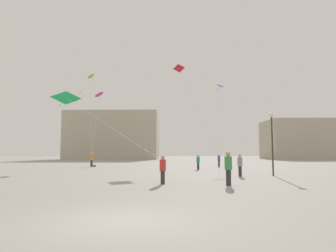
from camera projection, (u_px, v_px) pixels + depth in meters
The scene contains 18 objects.
ground_plane at pixel (119, 221), 7.77m from camera, with size 300.00×300.00×0.00m, color gray.
person_in_orange at pixel (92, 159), 38.02m from camera, with size 0.41×0.41×1.86m.
person_in_teal at pixel (198, 161), 31.65m from camera, with size 0.35×0.35×1.61m.
person_in_red at pixel (163, 168), 16.96m from camera, with size 0.36×0.36×1.65m.
person_in_yellow at pixel (229, 163), 27.41m from camera, with size 0.34×0.34×1.57m.
person_in_grey at pixel (240, 164), 22.66m from camera, with size 0.37×0.37×1.70m.
person_in_blue at pixel (219, 160), 38.75m from camera, with size 0.35×0.35×1.62m.
person_in_green at pixel (228, 167), 16.35m from camera, with size 0.41×0.41×1.86m.
kite_lime_diamond at pixel (91, 77), 44.46m from camera, with size 2.68×5.87×12.40m.
kite_violet_delta at pixel (220, 86), 39.50m from camera, with size 1.43×1.53×9.80m.
kite_crimson_delta at pixel (180, 70), 43.75m from camera, with size 6.00×4.12×13.36m.
kite_emerald_delta at pixel (67, 98), 23.63m from camera, with size 9.18×6.50×5.37m.
kite_amber_delta at pixel (81, 93), 32.48m from camera, with size 1.25×7.03×7.53m.
kite_magenta_diamond at pixel (99, 94), 39.31m from camera, with size 1.17×1.25×8.65m.
building_left_hall at pixel (114, 136), 85.28m from camera, with size 25.93×14.90×13.24m.
building_centre_hall at pixel (301, 140), 86.10m from camera, with size 20.54×15.84×11.17m.
lamppost_east at pixel (272, 133), 23.35m from camera, with size 0.36×0.36×4.95m.
handbag_beside_flyer at pixel (94, 166), 38.02m from camera, with size 0.32×0.14×0.24m, color maroon.
Camera 1 is at (1.78, -7.87, 1.79)m, focal length 31.73 mm.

